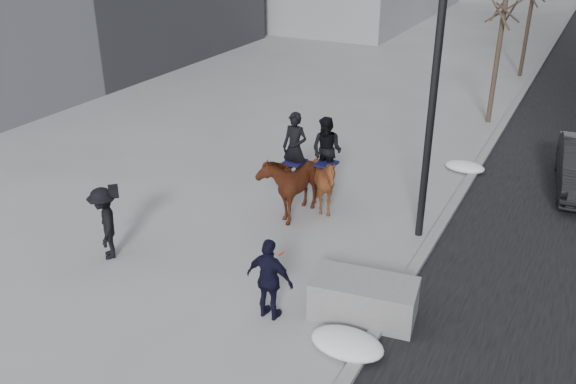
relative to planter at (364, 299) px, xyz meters
The scene contains 11 objects.
ground 2.64m from the planter, 169.89° to the left, with size 120.00×120.00×0.00m, color gray.
curb 10.47m from the planter, 87.63° to the left, with size 0.25×90.00×0.12m, color gray.
planter is the anchor object (origin of this frame).
tree_near 13.68m from the planter, 90.71° to the left, with size 1.20×1.20×4.97m, color #382A21, non-canonical shape.
tree_far 21.31m from the planter, 90.45° to the left, with size 1.20×1.20×4.65m, color #36271F, non-canonical shape.
mounted_left 4.81m from the planter, 134.54° to the left, with size 1.06×2.17×2.75m.
mounted_right 4.70m from the planter, 124.38° to the left, with size 1.48×1.64×2.60m.
feeder 1.92m from the planter, 151.69° to the right, with size 1.04×0.88×1.75m.
camera_crew 6.18m from the planter, behind, with size 1.26×1.27×1.75m.
lamppost 5.98m from the planter, 89.51° to the left, with size 0.25×1.17×9.09m.
snow_piles 2.52m from the planter, 86.96° to the left, with size 1.41×10.29×0.36m.
Camera 1 is at (5.87, -10.05, 7.52)m, focal length 38.00 mm.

